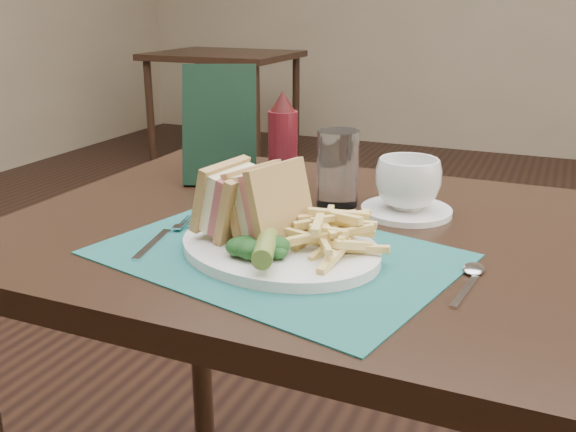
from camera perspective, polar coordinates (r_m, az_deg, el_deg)
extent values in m
plane|color=black|center=(1.81, 7.08, -18.41)|extent=(7.00, 7.00, 0.00)
plane|color=gray|center=(5.03, 18.72, 5.30)|extent=(6.00, 0.00, 6.00)
cube|color=#1C5A56|center=(0.90, -1.00, -3.41)|extent=(0.53, 0.43, 0.00)
cylinder|color=#5C752C|center=(0.83, -1.96, -2.49)|extent=(0.07, 0.12, 0.03)
cylinder|color=white|center=(1.08, 10.46, 0.46)|extent=(0.18, 0.18, 0.01)
imported|color=white|center=(1.07, 10.61, 2.86)|extent=(0.15, 0.15, 0.08)
cylinder|color=silver|center=(1.10, 4.44, 4.25)|extent=(0.08, 0.08, 0.13)
cube|color=black|center=(1.24, -6.10, 8.04)|extent=(0.16, 0.13, 0.22)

